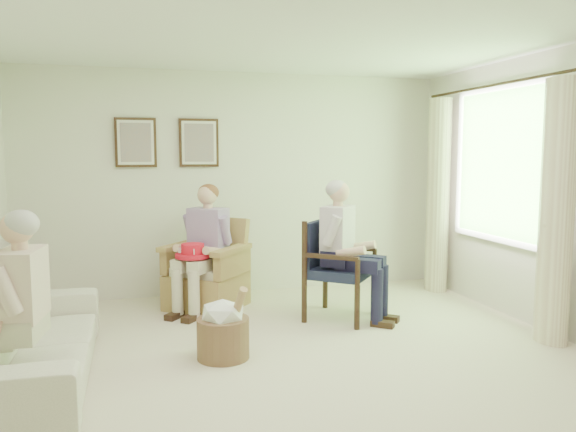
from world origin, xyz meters
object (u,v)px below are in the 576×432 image
object	(u,v)px
hatbox	(223,329)
sofa	(30,340)
person_sofa	(15,300)
wicker_armchair	(206,279)
person_wicker	(207,240)
red_hat	(193,252)
person_dark	(343,241)
wood_armchair	(337,264)

from	to	relation	value
hatbox	sofa	bearing A→B (deg)	-176.34
hatbox	person_sofa	bearing A→B (deg)	-159.10
wicker_armchair	person_wicker	world-z (taller)	person_wicker
red_hat	hatbox	xyz separation A→B (m)	(0.10, -1.31, -0.41)
person_sofa	red_hat	world-z (taller)	person_sofa
person_dark	wood_armchair	bearing A→B (deg)	40.05
red_hat	wicker_armchair	bearing A→B (deg)	58.89
wicker_armchair	person_dark	size ratio (longest dim) A/B	0.70
wood_armchair	red_hat	distance (m)	1.48
person_wicker	hatbox	bearing A→B (deg)	-52.64
sofa	person_sofa	bearing A→B (deg)	180.00
wicker_armchair	red_hat	xyz separation A→B (m)	(-0.17, -0.28, 0.35)
wood_armchair	red_hat	size ratio (longest dim) A/B	2.73
wood_armchair	person_dark	size ratio (longest dim) A/B	0.71
wood_armchair	person_wicker	world-z (taller)	person_wicker
person_dark	person_sofa	size ratio (longest dim) A/B	1.07
wicker_armchair	person_sofa	bearing A→B (deg)	-85.16
sofa	person_sofa	size ratio (longest dim) A/B	1.67
person_wicker	person_sofa	size ratio (longest dim) A/B	1.03
person_sofa	hatbox	world-z (taller)	person_sofa
wicker_armchair	wood_armchair	distance (m)	1.45
wicker_armchair	sofa	size ratio (longest dim) A/B	0.45
person_dark	person_sofa	bearing A→B (deg)	154.84
sofa	person_dark	distance (m)	2.90
wicker_armchair	person_wicker	xyz separation A→B (m)	(0.00, -0.13, 0.45)
red_hat	person_wicker	bearing A→B (deg)	41.79
sofa	hatbox	size ratio (longest dim) A/B	3.39
wood_armchair	sofa	size ratio (longest dim) A/B	0.46
hatbox	red_hat	bearing A→B (deg)	94.52
person_wicker	person_sofa	xyz separation A→B (m)	(-1.49, -2.00, -0.03)
sofa	person_dark	size ratio (longest dim) A/B	1.55
person_dark	person_wicker	bearing A→B (deg)	99.62
hatbox	person_wicker	bearing A→B (deg)	87.51
wicker_armchair	wood_armchair	bearing A→B (deg)	10.62
wood_armchair	sofa	xyz separation A→B (m)	(-2.74, -0.97, -0.23)
sofa	person_wicker	size ratio (longest dim) A/B	1.62
person_dark	hatbox	size ratio (longest dim) A/B	2.18
red_hat	wood_armchair	bearing A→B (deg)	-16.65
sofa	wicker_armchair	bearing A→B (deg)	-41.68
person_dark	hatbox	bearing A→B (deg)	158.82
red_hat	hatbox	size ratio (longest dim) A/B	0.57
sofa	hatbox	distance (m)	1.43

